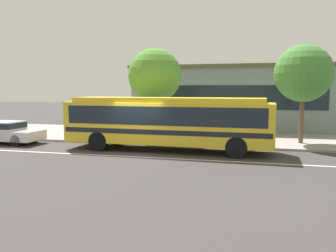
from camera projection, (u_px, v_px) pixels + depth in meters
ground_plane at (137, 154)px, 17.06m from camera, size 120.00×120.00×0.00m
sidewalk_slab at (169, 135)px, 23.37m from camera, size 60.00×8.00×0.12m
lane_stripe_center at (132, 157)px, 16.29m from camera, size 56.00×0.16×0.01m
transit_bus at (168, 120)px, 17.75m from camera, size 10.60×2.80×2.72m
sedan_behind_bus at (1, 131)px, 20.31m from camera, size 4.72×1.90×1.29m
pedestrian_waiting_near_sign at (131, 122)px, 21.82m from camera, size 0.46×0.46×1.69m
bus_stop_sign at (235, 117)px, 18.98m from camera, size 0.15×0.44×2.35m
street_tree_near_stop at (155, 76)px, 21.30m from camera, size 3.27×3.27×5.50m
street_tree_mid_block at (303, 74)px, 19.32m from camera, size 3.19×3.19×5.50m
station_building at (231, 98)px, 28.12m from camera, size 14.86×7.59×4.92m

